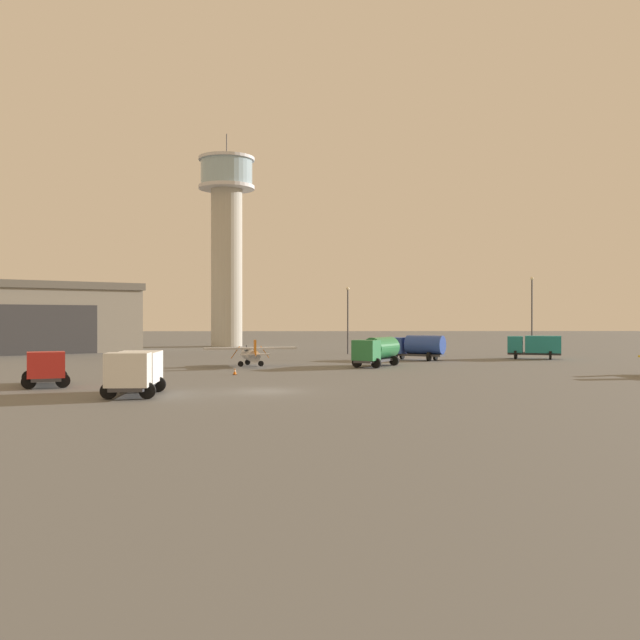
{
  "coord_description": "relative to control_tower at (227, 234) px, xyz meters",
  "views": [
    {
      "loc": [
        2.67,
        -46.68,
        4.91
      ],
      "look_at": [
        4.17,
        28.91,
        4.6
      ],
      "focal_mm": 39.56,
      "sensor_mm": 36.0,
      "label": 1
    }
  ],
  "objects": [
    {
      "name": "truck_fuel_tanker_blue",
      "position": [
        26.01,
        -38.75,
        -17.34
      ],
      "size": [
        6.52,
        5.15,
        2.85
      ],
      "rotation": [
        0.0,
        0.0,
        2.59
      ],
      "color": "#38383D",
      "rests_on": "ground_plane"
    },
    {
      "name": "traffic_cone_near_left",
      "position": [
        7.28,
        -58.64,
        -18.67
      ],
      "size": [
        0.36,
        0.36,
        0.57
      ],
      "color": "black",
      "rests_on": "ground_plane"
    },
    {
      "name": "airplane_silver",
      "position": [
        7.83,
        -48.45,
        -17.67
      ],
      "size": [
        9.31,
        7.27,
        2.74
      ],
      "rotation": [
        0.0,
        0.0,
        1.79
      ],
      "color": "#B7BABF",
      "rests_on": "ground_plane"
    },
    {
      "name": "truck_box_teal",
      "position": [
        40.2,
        -36.54,
        -17.38
      ],
      "size": [
        6.39,
        4.24,
        2.71
      ],
      "rotation": [
        0.0,
        0.0,
        2.8
      ],
      "color": "#38383D",
      "rests_on": "ground_plane"
    },
    {
      "name": "control_tower",
      "position": [
        0.0,
        0.0,
        0.0
      ],
      "size": [
        9.37,
        9.37,
        35.72
      ],
      "color": "#B2AD9E",
      "rests_on": "ground_plane"
    },
    {
      "name": "light_post_east",
      "position": [
        42.68,
        -27.79,
        -13.01
      ],
      "size": [
        0.44,
        0.44,
        10.15
      ],
      "color": "#38383D",
      "rests_on": "ground_plane"
    },
    {
      "name": "truck_box_white",
      "position": [
        2.59,
        -74.21,
        -17.36
      ],
      "size": [
        3.47,
        6.11,
        2.78
      ],
      "rotation": [
        0.0,
        0.0,
        4.76
      ],
      "color": "#38383D",
      "rests_on": "ground_plane"
    },
    {
      "name": "hangar",
      "position": [
        -27.27,
        -19.02,
        -14.08
      ],
      "size": [
        35.73,
        33.34,
        9.7
      ],
      "rotation": [
        0.0,
        0.0,
        -0.95
      ],
      "color": "gray",
      "rests_on": "ground_plane"
    },
    {
      "name": "truck_fuel_tanker_green",
      "position": [
        20.4,
        -48.66,
        -17.3
      ],
      "size": [
        5.31,
        6.86,
        2.9
      ],
      "rotation": [
        0.0,
        0.0,
        4.18
      ],
      "color": "#38383D",
      "rests_on": "ground_plane"
    },
    {
      "name": "light_post_centre",
      "position": [
        18.89,
        -25.24,
        -13.65
      ],
      "size": [
        0.44,
        0.44,
        8.92
      ],
      "color": "#38383D",
      "rests_on": "ground_plane"
    },
    {
      "name": "ground_plane",
      "position": [
        10.67,
        -71.93,
        -18.95
      ],
      "size": [
        400.0,
        400.0,
        0.0
      ],
      "primitive_type": "plane",
      "color": "#60605E"
    },
    {
      "name": "truck_flatbed_red",
      "position": [
        -4.98,
        -68.79,
        -17.72
      ],
      "size": [
        4.47,
        6.35,
        2.52
      ],
      "rotation": [
        0.0,
        0.0,
        5.08
      ],
      "color": "#38383D",
      "rests_on": "ground_plane"
    }
  ]
}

